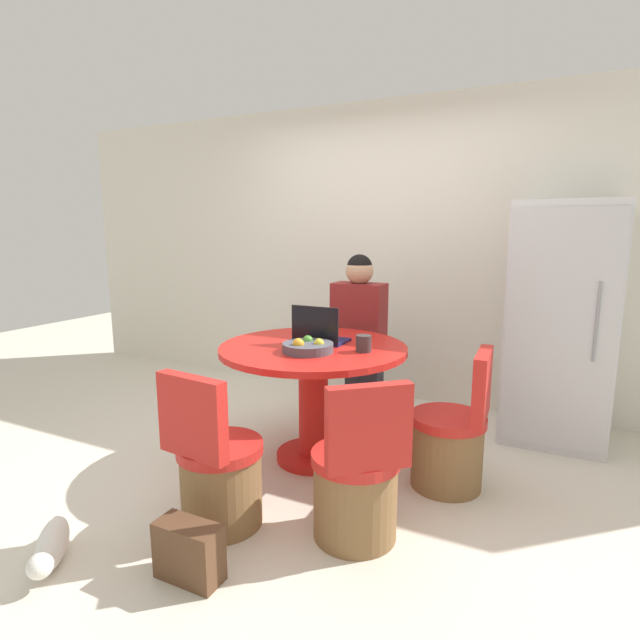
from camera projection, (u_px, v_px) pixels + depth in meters
The scene contains 13 objects.
ground_plane at pixel (303, 467), 3.22m from camera, with size 12.00×12.00×0.00m, color beige.
wall_back at pixel (389, 253), 4.43m from camera, with size 7.00×0.06×2.60m.
refrigerator at pixel (560, 323), 3.55m from camera, with size 0.70×0.70×1.70m.
dining_table at pixel (313, 377), 3.23m from camera, with size 1.20×1.20×0.78m.
chair_near_camera at pixel (218, 475), 2.55m from camera, with size 0.44×0.45×0.84m.
chair_right_side at pixel (451, 442), 2.94m from camera, with size 0.44×0.44×0.84m.
chair_near_right_corner at pixel (357, 486), 2.44m from camera, with size 0.51×0.51×0.84m.
person_seated at pixel (361, 330), 3.93m from camera, with size 0.40×0.37×1.32m.
laptop at pixel (319, 334), 3.27m from camera, with size 0.33×0.22×0.25m.
fruit_bowl at pixel (308, 347), 3.03m from camera, with size 0.31×0.31×0.09m.
coffee_cup at pixel (364, 343), 3.03m from camera, with size 0.09×0.09×0.10m.
cat at pixel (51, 546), 2.28m from camera, with size 0.36×0.40×0.17m.
handbag at pixel (189, 551), 2.18m from camera, with size 0.30×0.14×0.26m.
Camera 1 is at (1.42, -2.64, 1.52)m, focal length 28.00 mm.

